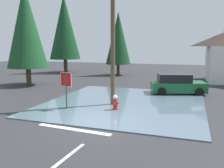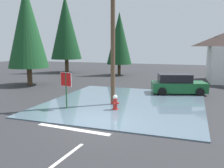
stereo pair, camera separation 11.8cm
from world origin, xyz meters
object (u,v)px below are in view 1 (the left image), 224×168
at_px(utility_pole, 113,28).
at_px(pine_tree_short_left, 118,38).
at_px(stop_sign_near, 66,83).
at_px(pine_tree_tall_left, 26,27).
at_px(pine_tree_mid_left, 64,27).
at_px(fire_hydrant, 115,103).
at_px(parked_car, 177,84).

height_order(utility_pole, pine_tree_short_left, utility_pole).
relative_size(stop_sign_near, utility_pole, 0.24).
distance_m(stop_sign_near, pine_tree_tall_left, 11.20).
bearing_deg(pine_tree_mid_left, utility_pole, -52.01).
bearing_deg(pine_tree_tall_left, fire_hydrant, -29.61).
bearing_deg(parked_car, pine_tree_mid_left, 146.00).
height_order(fire_hydrant, pine_tree_short_left, pine_tree_short_left).
height_order(utility_pole, parked_car, utility_pole).
xyz_separation_m(stop_sign_near, utility_pole, (2.26, 1.92, 3.26)).
bearing_deg(parked_car, fire_hydrant, -116.08).
bearing_deg(pine_tree_tall_left, parked_car, 0.74).
height_order(utility_pole, pine_tree_tall_left, pine_tree_tall_left).
height_order(stop_sign_near, utility_pole, utility_pole).
height_order(parked_car, pine_tree_tall_left, pine_tree_tall_left).
xyz_separation_m(utility_pole, pine_tree_short_left, (-4.41, 15.36, -0.15)).
relative_size(fire_hydrant, pine_tree_tall_left, 0.10).
xyz_separation_m(fire_hydrant, parked_car, (3.09, 6.30, 0.30)).
xyz_separation_m(fire_hydrant, utility_pole, (-0.56, 1.21, 4.40)).
relative_size(pine_tree_tall_left, pine_tree_mid_left, 0.88).
bearing_deg(utility_pole, pine_tree_tall_left, 154.34).
bearing_deg(pine_tree_mid_left, pine_tree_short_left, -4.12).
bearing_deg(pine_tree_short_left, utility_pole, -73.99).
relative_size(fire_hydrant, parked_car, 0.21).
bearing_deg(parked_car, stop_sign_near, -130.11).
bearing_deg(fire_hydrant, utility_pole, 114.64).
bearing_deg(utility_pole, stop_sign_near, -139.68).
height_order(parked_car, pine_tree_mid_left, pine_tree_mid_left).
relative_size(utility_pole, pine_tree_tall_left, 0.99).
distance_m(fire_hydrant, utility_pole, 4.60).
bearing_deg(pine_tree_tall_left, pine_tree_mid_left, 101.44).
distance_m(stop_sign_near, pine_tree_short_left, 17.69).
height_order(utility_pole, pine_tree_mid_left, pine_tree_mid_left).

